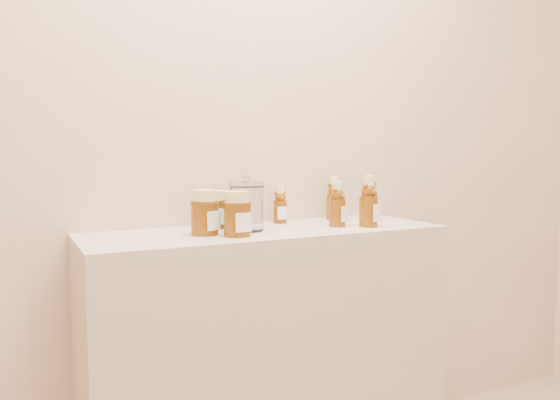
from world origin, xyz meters
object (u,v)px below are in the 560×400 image
bear_bottle_front_left (337,201)px  glass_canister (247,204)px  bear_bottle_back_left (280,202)px  display_table (268,361)px  honey_jar_left (205,212)px

bear_bottle_front_left → glass_canister: bearing=148.3°
bear_bottle_back_left → bear_bottle_front_left: size_ratio=0.87×
bear_bottle_back_left → bear_bottle_front_left: bear_bottle_front_left is taller
display_table → honey_jar_left: honey_jar_left is taller
bear_bottle_back_left → honey_jar_left: (-0.34, -0.15, -0.01)m
bear_bottle_front_left → glass_canister: size_ratio=1.00×
display_table → bear_bottle_front_left: size_ratio=6.75×
bear_bottle_back_left → glass_canister: bearing=-134.6°
bear_bottle_back_left → glass_canister: 0.23m
bear_bottle_back_left → display_table: bearing=-119.9°
glass_canister → display_table: bearing=-4.2°
bear_bottle_front_left → display_table: bearing=147.4°
bear_bottle_back_left → glass_canister: glass_canister is taller
bear_bottle_back_left → bear_bottle_front_left: bearing=-40.6°
bear_bottle_back_left → honey_jar_left: bearing=-145.5°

